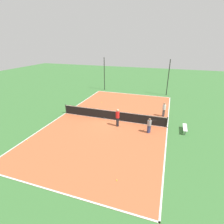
% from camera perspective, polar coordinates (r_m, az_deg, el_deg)
% --- Properties ---
extents(ground_plane, '(80.00, 80.00, 0.00)m').
position_cam_1_polar(ground_plane, '(18.77, 0.00, -2.54)').
color(ground_plane, '#3D7538').
extents(court_surface, '(11.55, 20.41, 0.02)m').
position_cam_1_polar(court_surface, '(18.76, 0.00, -2.51)').
color(court_surface, '#C66038').
rests_on(court_surface, ground_plane).
extents(tennis_net, '(11.35, 0.10, 1.08)m').
position_cam_1_polar(tennis_net, '(18.54, 0.00, -0.94)').
color(tennis_net, black).
rests_on(tennis_net, court_surface).
extents(bench, '(0.36, 1.67, 0.45)m').
position_cam_1_polar(bench, '(17.63, 22.72, -4.73)').
color(bench, silver).
rests_on(bench, ground_plane).
extents(player_coach_red, '(0.50, 0.50, 1.80)m').
position_cam_1_polar(player_coach_red, '(16.96, 1.83, -1.44)').
color(player_coach_red, black).
rests_on(player_coach_red, court_surface).
extents(player_far_white, '(0.39, 0.39, 1.62)m').
position_cam_1_polar(player_far_white, '(20.06, 16.62, 1.09)').
color(player_far_white, '#4C4C51').
rests_on(player_far_white, court_surface).
extents(player_baseline_gray, '(0.87, 0.91, 1.46)m').
position_cam_1_polar(player_baseline_gray, '(16.18, 12.10, -4.02)').
color(player_baseline_gray, navy).
rests_on(player_baseline_gray, court_surface).
extents(tennis_ball_right_alley, '(0.07, 0.07, 0.07)m').
position_cam_1_polar(tennis_ball_right_alley, '(24.00, -3.38, 3.23)').
color(tennis_ball_right_alley, '#CCE033').
rests_on(tennis_ball_right_alley, court_surface).
extents(tennis_ball_midcourt, '(0.07, 0.07, 0.07)m').
position_cam_1_polar(tennis_ball_midcourt, '(22.77, -7.67, 1.99)').
color(tennis_ball_midcourt, '#CCE033').
rests_on(tennis_ball_midcourt, court_surface).
extents(tennis_ball_far_baseline, '(0.07, 0.07, 0.07)m').
position_cam_1_polar(tennis_ball_far_baseline, '(11.34, 1.54, -21.38)').
color(tennis_ball_far_baseline, '#CCE033').
rests_on(tennis_ball_far_baseline, court_surface).
extents(tennis_ball_near_net, '(0.07, 0.07, 0.07)m').
position_cam_1_polar(tennis_ball_near_net, '(16.54, -25.90, -8.44)').
color(tennis_ball_near_net, '#CCE033').
rests_on(tennis_ball_near_net, court_surface).
extents(fence_post_back_left, '(0.12, 0.12, 5.39)m').
position_cam_1_polar(fence_post_back_left, '(29.90, -2.51, 12.30)').
color(fence_post_back_left, black).
rests_on(fence_post_back_left, ground_plane).
extents(fence_post_back_right, '(0.12, 0.12, 5.39)m').
position_cam_1_polar(fence_post_back_right, '(27.99, 17.89, 10.57)').
color(fence_post_back_right, black).
rests_on(fence_post_back_right, ground_plane).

